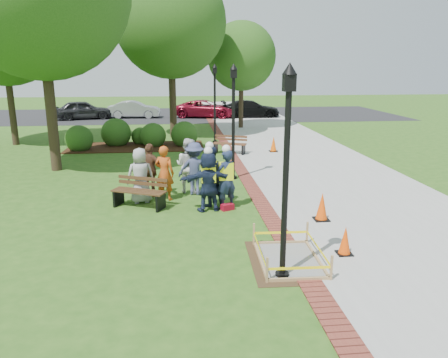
{
  "coord_description": "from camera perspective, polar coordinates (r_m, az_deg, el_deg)",
  "views": [
    {
      "loc": [
        -0.79,
        -10.96,
        4.22
      ],
      "look_at": [
        0.5,
        1.2,
        1.0
      ],
      "focal_mm": 35.0,
      "sensor_mm": 36.0,
      "label": 1
    }
  ],
  "objects": [
    {
      "name": "casual_person_e",
      "position": [
        14.46,
        -3.83,
        1.35
      ],
      "size": [
        0.62,
        0.47,
        1.75
      ],
      "color": "#373E61",
      "rests_on": "ground"
    },
    {
      "name": "cone_front",
      "position": [
        10.38,
        15.53,
        -7.83
      ],
      "size": [
        0.35,
        0.35,
        0.69
      ],
      "color": "black",
      "rests_on": "ground"
    },
    {
      "name": "wet_concrete_pad",
      "position": [
        9.83,
        8.49,
        -9.33
      ],
      "size": [
        1.78,
        2.36,
        0.55
      ],
      "color": "#47331E",
      "rests_on": "ground"
    },
    {
      "name": "lamp_far",
      "position": [
        24.11,
        -1.21,
        10.61
      ],
      "size": [
        0.28,
        0.28,
        4.26
      ],
      "color": "black",
      "rests_on": "ground"
    },
    {
      "name": "lamp_mid",
      "position": [
        16.18,
        1.23,
        8.58
      ],
      "size": [
        0.28,
        0.28,
        4.26
      ],
      "color": "black",
      "rests_on": "ground"
    },
    {
      "name": "hivis_worker_c",
      "position": [
        13.25,
        -1.88,
        0.6
      ],
      "size": [
        0.68,
        0.55,
        1.99
      ],
      "color": "#1B2A46",
      "rests_on": "ground"
    },
    {
      "name": "casual_person_c",
      "position": [
        14.7,
        -4.71,
        1.75
      ],
      "size": [
        0.7,
        0.63,
        1.85
      ],
      "color": "silver",
      "rests_on": "ground"
    },
    {
      "name": "tree_right",
      "position": [
        29.96,
        2.3,
        15.72
      ],
      "size": [
        4.54,
        4.54,
        7.01
      ],
      "color": "#3D2D1E",
      "rests_on": "ground"
    },
    {
      "name": "tree_back",
      "position": [
        26.27,
        -7.02,
        19.71
      ],
      "size": [
        6.34,
        6.34,
        9.72
      ],
      "color": "#3D2D1E",
      "rests_on": "ground"
    },
    {
      "name": "bench_far",
      "position": [
        21.24,
        0.73,
        4.06
      ],
      "size": [
        1.69,
        1.11,
        0.87
      ],
      "color": "brown",
      "rests_on": "ground"
    },
    {
      "name": "cone_back",
      "position": [
        12.4,
        12.67,
        -3.61
      ],
      "size": [
        0.41,
        0.41,
        0.81
      ],
      "color": "black",
      "rests_on": "ground"
    },
    {
      "name": "ground",
      "position": [
        11.77,
        -1.81,
        -6.26
      ],
      "size": [
        100.0,
        100.0,
        0.0
      ],
      "primitive_type": "plane",
      "color": "#285116",
      "rests_on": "ground"
    },
    {
      "name": "parked_car_c",
      "position": [
        36.19,
        -2.33,
        8.04
      ],
      "size": [
        3.04,
        5.04,
        1.53
      ],
      "primitive_type": "imported",
      "rotation": [
        0.0,
        0.0,
        1.34
      ],
      "color": "maroon",
      "rests_on": "ground"
    },
    {
      "name": "brick_edging",
      "position": [
        21.53,
        0.83,
        3.49
      ],
      "size": [
        0.5,
        60.0,
        0.03
      ],
      "primitive_type": "cube",
      "color": "maroon",
      "rests_on": "ground"
    },
    {
      "name": "parking_lot",
      "position": [
        38.2,
        -4.89,
        8.37
      ],
      "size": [
        36.0,
        12.0,
        0.01
      ],
      "primitive_type": "cube",
      "color": "black",
      "rests_on": "ground"
    },
    {
      "name": "shrub_a",
      "position": [
        23.25,
        -18.29,
        3.55
      ],
      "size": [
        1.39,
        1.39,
        1.39
      ],
      "primitive_type": "sphere",
      "color": "#1F4914",
      "rests_on": "ground"
    },
    {
      "name": "shrub_c",
      "position": [
        23.54,
        -9.18,
        4.24
      ],
      "size": [
        1.35,
        1.35,
        1.35
      ],
      "primitive_type": "sphere",
      "color": "#1F4914",
      "rests_on": "ground"
    },
    {
      "name": "shrub_b",
      "position": [
        24.19,
        -13.82,
        4.28
      ],
      "size": [
        1.58,
        1.58,
        1.58
      ],
      "primitive_type": "sphere",
      "color": "#1F4914",
      "rests_on": "ground"
    },
    {
      "name": "sidewalk",
      "position": [
        22.15,
        9.23,
        3.6
      ],
      "size": [
        6.0,
        60.0,
        0.02
      ],
      "primitive_type": "cube",
      "color": "#9E9E99",
      "rests_on": "ground"
    },
    {
      "name": "casual_person_b",
      "position": [
        13.97,
        -7.78,
        0.77
      ],
      "size": [
        0.66,
        0.56,
        1.76
      ],
      "color": "#BE4B16",
      "rests_on": "ground"
    },
    {
      "name": "hivis_worker_b",
      "position": [
        12.97,
        0.29,
        0.21
      ],
      "size": [
        0.68,
        0.59,
        1.95
      ],
      "color": "#18243E",
      "rests_on": "ground"
    },
    {
      "name": "casual_person_a",
      "position": [
        13.81,
        -10.85,
        0.44
      ],
      "size": [
        0.6,
        0.43,
        1.74
      ],
      "color": "#979797",
      "rests_on": "ground"
    },
    {
      "name": "parked_car_d",
      "position": [
        36.36,
        3.44,
        8.06
      ],
      "size": [
        2.08,
        4.64,
        1.5
      ],
      "primitive_type": "imported",
      "rotation": [
        0.0,
        0.0,
        1.55
      ],
      "color": "black",
      "rests_on": "ground"
    },
    {
      "name": "tree_far",
      "position": [
        26.02,
        -27.05,
        17.43
      ],
      "size": [
        6.08,
        6.08,
        9.18
      ],
      "color": "#3D2D1E",
      "rests_on": "ground"
    },
    {
      "name": "casual_person_d",
      "position": [
        14.42,
        -9.58,
        1.13
      ],
      "size": [
        0.66,
        0.58,
        1.75
      ],
      "color": "brown",
      "rests_on": "ground"
    },
    {
      "name": "hivis_worker_a",
      "position": [
        12.77,
        -2.05,
        -0.07
      ],
      "size": [
        0.61,
        0.44,
        1.93
      ],
      "color": "#191F43",
      "rests_on": "ground"
    },
    {
      "name": "parked_car_b",
      "position": [
        36.58,
        -11.55,
        7.83
      ],
      "size": [
        2.16,
        4.59,
        1.47
      ],
      "primitive_type": "imported",
      "rotation": [
        0.0,
        0.0,
        1.53
      ],
      "color": "#A6A4AA",
      "rests_on": "ground"
    },
    {
      "name": "toolbox",
      "position": [
        13.05,
        0.45,
        -3.68
      ],
      "size": [
        0.42,
        0.34,
        0.19
      ],
      "primitive_type": "cube",
      "rotation": [
        0.0,
        0.0,
        0.41
      ],
      "color": "maroon",
      "rests_on": "ground"
    },
    {
      "name": "lamp_near",
      "position": [
        8.4,
        8.15,
        2.65
      ],
      "size": [
        0.28,
        0.28,
        4.26
      ],
      "color": "black",
      "rests_on": "ground"
    },
    {
      "name": "parked_car_a",
      "position": [
        36.67,
        -17.82,
        7.45
      ],
      "size": [
        3.3,
        5.33,
        1.62
      ],
      "primitive_type": "imported",
      "rotation": [
        0.0,
        0.0,
        1.82
      ],
      "color": "#2A2A2D",
      "rests_on": "ground"
    },
    {
      "name": "shrub_d",
      "position": [
        23.48,
        -5.16,
        4.34
      ],
      "size": [
        1.42,
        1.42,
        1.42
      ],
      "primitive_type": "sphere",
      "color": "#1F4914",
      "rests_on": "ground"
    },
    {
      "name": "shrub_e",
      "position": [
        24.38,
        -10.81,
        4.52
      ],
      "size": [
        0.98,
        0.98,
        0.98
      ],
      "primitive_type": "sphere",
      "color": "#1F4914",
      "rests_on": "ground"
    },
    {
      "name": "bench_near",
      "position": [
        13.49,
        -10.99,
        -2.48
      ],
      "size": [
        1.73,
        1.18,
        0.9
      ],
      "color": "#4C341A",
      "rests_on": "ground"
    },
    {
      "name": "mulch_bed",
      "position": [
        23.44,
        -11.4,
        4.14
      ],
      "size": [
        7.0,
        3.0,
        0.05
      ],
      "primitive_type": "cube",
      "color": "#381E0F",
      "rests_on": "ground"
    },
    {
      "name": "cone_far",
      "position": [
        21.81,
        6.48,
        4.5
      ],
      "size": [
        0.39,
        0.39,
        0.78
      ],
      "color": "black",
      "rests_on": "ground"
    }
  ]
}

